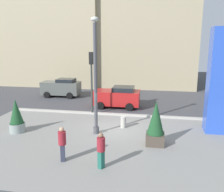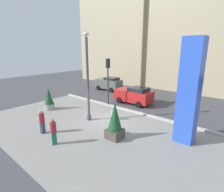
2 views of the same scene
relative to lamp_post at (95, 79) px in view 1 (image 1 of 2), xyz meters
The scene contains 13 objects.
ground_plane 5.89m from the lamp_post, 77.64° to the left, with size 60.00×60.00×0.00m, color #47474C.
plaza_pavement 3.71m from the lamp_post, 50.37° to the right, with size 18.00×10.00×0.02m, color gray.
curb_strip 5.16m from the lamp_post, 74.94° to the left, with size 18.00×0.24×0.16m, color #B7B2A8.
lamp_post is the anchor object (origin of this frame).
art_pillar_blue 7.29m from the lamp_post, 12.82° to the left, with size 1.11×1.11×6.32m, color blue.
potted_plant_curbside 5.45m from the lamp_post, behind, with size 0.95×0.95×2.10m.
potted_plant_near_right 4.27m from the lamp_post, 15.85° to the right, with size 0.98×0.98×2.43m.
concrete_bollard 3.56m from the lamp_post, 40.58° to the left, with size 0.36×0.36×0.75m, color #B2ADA3.
traffic_light_corner 4.04m from the lamp_post, 108.44° to the left, with size 0.28×0.42×4.77m.
car_passing_lane 11.38m from the lamp_post, 122.72° to the left, with size 3.88×2.01×1.87m.
car_curb_east 6.71m from the lamp_post, 87.24° to the left, with size 3.92×2.11×1.81m.
pedestrian_on_sidewalk 4.82m from the lamp_post, 72.91° to the right, with size 0.47×0.47×1.65m.
pedestrian_by_curb 4.44m from the lamp_post, 100.52° to the right, with size 0.46×0.46×1.67m.
Camera 1 is at (2.37, -14.03, 5.39)m, focal length 38.02 mm.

